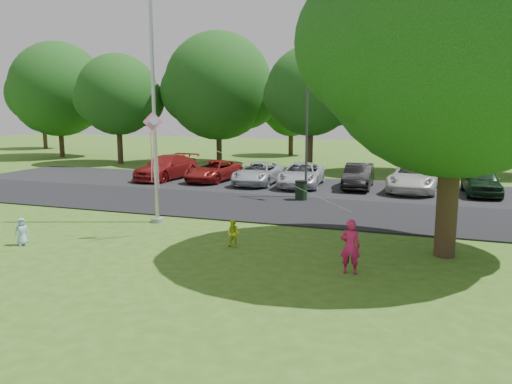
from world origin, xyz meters
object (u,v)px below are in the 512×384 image
(big_tree, at_px, (454,40))
(woman, at_px, (350,246))
(street_lamp, at_px, (310,131))
(kite, at_px, (157,136))
(flagpole, at_px, (154,115))
(child_yellow, at_px, (233,234))
(child_blue, at_px, (22,232))
(trash_can, at_px, (301,191))

(big_tree, bearing_deg, woman, -133.54)
(street_lamp, height_order, kite, street_lamp)
(flagpole, distance_m, street_lamp, 8.43)
(child_yellow, bearing_deg, street_lamp, 89.22)
(woman, bearing_deg, big_tree, -139.60)
(flagpole, distance_m, woman, 9.54)
(child_blue, bearing_deg, big_tree, -39.41)
(kite, bearing_deg, child_yellow, -45.31)
(child_blue, xyz_separation_m, kite, (3.81, 2.21, 3.07))
(child_yellow, bearing_deg, woman, -18.18)
(flagpole, xyz_separation_m, street_lamp, (4.43, 7.12, -0.82))
(flagpole, xyz_separation_m, big_tree, (10.44, -1.26, 2.15))
(trash_can, distance_m, kite, 9.45)
(flagpole, height_order, child_yellow, flagpole)
(flagpole, bearing_deg, child_yellow, -29.82)
(street_lamp, distance_m, trash_can, 2.98)
(trash_can, relative_size, child_blue, 1.08)
(big_tree, xyz_separation_m, child_yellow, (-6.27, -1.13, -5.86))
(child_yellow, relative_size, child_blue, 0.99)
(flagpole, height_order, street_lamp, flagpole)
(street_lamp, xyz_separation_m, big_tree, (6.01, -8.38, 2.97))
(child_blue, bearing_deg, child_yellow, -36.12)
(woman, relative_size, kite, 0.21)
(trash_can, bearing_deg, child_blue, -121.90)
(trash_can, distance_m, big_tree, 11.37)
(trash_can, relative_size, kite, 0.14)
(woman, relative_size, child_yellow, 1.66)
(big_tree, height_order, child_blue, big_tree)
(street_lamp, distance_m, big_tree, 10.73)
(flagpole, height_order, woman, flagpole)
(woman, bearing_deg, kite, -18.92)
(woman, height_order, child_blue, woman)
(street_lamp, relative_size, child_yellow, 6.17)
(woman, distance_m, kite, 7.42)
(trash_can, xyz_separation_m, big_tree, (6.22, -7.54, 5.82))
(flagpole, relative_size, big_tree, 0.94)
(flagpole, xyz_separation_m, woman, (8.09, -3.74, -3.42))
(trash_can, xyz_separation_m, woman, (3.86, -10.02, 0.25))
(woman, height_order, kite, kite)
(flagpole, distance_m, kite, 2.68)
(child_yellow, distance_m, child_blue, 6.91)
(street_lamp, bearing_deg, big_tree, -31.10)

